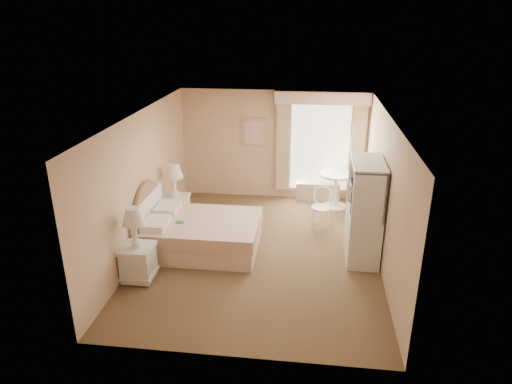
# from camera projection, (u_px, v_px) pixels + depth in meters

# --- Properties ---
(room) EXTENTS (4.21, 5.51, 2.51)m
(room) POSITION_uv_depth(u_px,v_px,m) (260.00, 188.00, 7.85)
(room) COLOR brown
(room) RESTS_ON ground
(window) EXTENTS (2.05, 0.22, 2.51)m
(window) POSITION_uv_depth(u_px,v_px,m) (320.00, 144.00, 10.15)
(window) COLOR white
(window) RESTS_ON room
(framed_art) EXTENTS (0.52, 0.04, 0.62)m
(framed_art) POSITION_uv_depth(u_px,v_px,m) (254.00, 132.00, 10.30)
(framed_art) COLOR tan
(framed_art) RESTS_ON room
(bed) EXTENTS (2.06, 1.54, 1.36)m
(bed) POSITION_uv_depth(u_px,v_px,m) (198.00, 233.00, 8.30)
(bed) COLOR #DCA38F
(bed) RESTS_ON room
(nightstand_near) EXTENTS (0.51, 0.51, 1.24)m
(nightstand_near) POSITION_uv_depth(u_px,v_px,m) (137.00, 253.00, 7.29)
(nightstand_near) COLOR silver
(nightstand_near) RESTS_ON room
(nightstand_far) EXTENTS (0.52, 0.52, 1.25)m
(nightstand_far) POSITION_uv_depth(u_px,v_px,m) (176.00, 202.00, 9.28)
(nightstand_far) COLOR silver
(nightstand_far) RESTS_ON room
(round_table) EXTENTS (0.75, 0.75, 0.79)m
(round_table) POSITION_uv_depth(u_px,v_px,m) (336.00, 185.00, 10.07)
(round_table) COLOR white
(round_table) RESTS_ON room
(cafe_chair) EXTENTS (0.44, 0.44, 0.84)m
(cafe_chair) POSITION_uv_depth(u_px,v_px,m) (322.00, 204.00, 9.16)
(cafe_chair) COLOR white
(cafe_chair) RESTS_ON room
(armoire) EXTENTS (0.53, 1.07, 1.78)m
(armoire) POSITION_uv_depth(u_px,v_px,m) (364.00, 219.00, 7.89)
(armoire) COLOR silver
(armoire) RESTS_ON room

